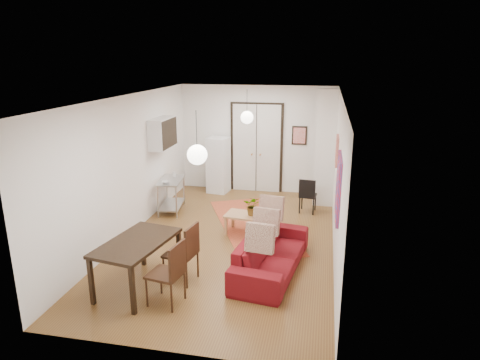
% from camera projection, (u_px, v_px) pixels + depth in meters
% --- Properties ---
extents(floor, '(7.00, 7.00, 0.00)m').
position_uv_depth(floor, '(229.00, 240.00, 8.77)').
color(floor, brown).
rests_on(floor, ground).
extents(ceiling, '(4.20, 7.00, 0.02)m').
position_uv_depth(ceiling, '(228.00, 97.00, 7.96)').
color(ceiling, white).
rests_on(ceiling, wall_back).
extents(wall_back, '(4.20, 0.02, 2.90)m').
position_uv_depth(wall_back, '(257.00, 139.00, 11.66)').
color(wall_back, white).
rests_on(wall_back, floor).
extents(wall_front, '(4.20, 0.02, 2.90)m').
position_uv_depth(wall_front, '(162.00, 248.00, 5.07)').
color(wall_front, white).
rests_on(wall_front, floor).
extents(wall_left, '(0.02, 7.00, 2.90)m').
position_uv_depth(wall_left, '(128.00, 167.00, 8.76)').
color(wall_left, white).
rests_on(wall_left, floor).
extents(wall_right, '(0.02, 7.00, 2.90)m').
position_uv_depth(wall_right, '(338.00, 178.00, 7.96)').
color(wall_right, white).
rests_on(wall_right, floor).
extents(double_doors, '(1.44, 0.06, 2.50)m').
position_uv_depth(double_doors, '(256.00, 149.00, 11.68)').
color(double_doors, silver).
rests_on(double_doors, wall_back).
extents(stub_partition, '(0.50, 0.10, 2.90)m').
position_uv_depth(stub_partition, '(325.00, 149.00, 10.41)').
color(stub_partition, white).
rests_on(stub_partition, floor).
extents(wall_cabinet, '(0.35, 1.00, 0.70)m').
position_uv_depth(wall_cabinet, '(163.00, 133.00, 10.01)').
color(wall_cabinet, white).
rests_on(wall_cabinet, wall_left).
extents(painting_popart, '(0.05, 1.00, 1.00)m').
position_uv_depth(painting_popart, '(339.00, 187.00, 6.74)').
color(painting_popart, red).
rests_on(painting_popart, wall_right).
extents(painting_abstract, '(0.05, 0.50, 0.60)m').
position_uv_depth(painting_abstract, '(337.00, 151.00, 8.62)').
color(painting_abstract, beige).
rests_on(painting_abstract, wall_right).
extents(poster_back, '(0.40, 0.03, 0.50)m').
position_uv_depth(poster_back, '(299.00, 136.00, 11.37)').
color(poster_back, red).
rests_on(poster_back, wall_back).
extents(print_left, '(0.03, 0.44, 0.54)m').
position_uv_depth(print_left, '(164.00, 127.00, 10.50)').
color(print_left, '#98623F').
rests_on(print_left, wall_left).
extents(pendant_back, '(0.30, 0.30, 0.80)m').
position_uv_depth(pendant_back, '(247.00, 117.00, 10.02)').
color(pendant_back, silver).
rests_on(pendant_back, ceiling).
extents(pendant_front, '(0.30, 0.30, 0.80)m').
position_uv_depth(pendant_front, '(197.00, 155.00, 6.26)').
color(pendant_front, silver).
rests_on(pendant_front, ceiling).
extents(kilim_rug, '(2.66, 3.74, 0.01)m').
position_uv_depth(kilim_rug, '(252.00, 225.00, 9.55)').
color(kilim_rug, '#C74E31').
rests_on(kilim_rug, floor).
extents(sofa, '(2.35, 1.19, 0.66)m').
position_uv_depth(sofa, '(271.00, 253.00, 7.46)').
color(sofa, maroon).
rests_on(sofa, floor).
extents(coffee_table, '(1.02, 0.65, 0.43)m').
position_uv_depth(coffee_table, '(248.00, 217.00, 9.01)').
color(coffee_table, tan).
rests_on(coffee_table, floor).
extents(potted_plant, '(0.41, 0.37, 0.42)m').
position_uv_depth(potted_plant, '(253.00, 206.00, 8.91)').
color(potted_plant, '#3E7032').
rests_on(potted_plant, coffee_table).
extents(kitchen_counter, '(0.66, 1.10, 0.79)m').
position_uv_depth(kitchen_counter, '(171.00, 191.00, 10.31)').
color(kitchen_counter, '#B0B3B5').
rests_on(kitchen_counter, floor).
extents(bowl, '(0.24, 0.24, 0.05)m').
position_uv_depth(bowl, '(166.00, 182.00, 9.94)').
color(bowl, silver).
rests_on(bowl, kitchen_counter).
extents(soap_bottle, '(0.10, 0.10, 0.16)m').
position_uv_depth(soap_bottle, '(174.00, 174.00, 10.44)').
color(soap_bottle, '#539AB5').
rests_on(soap_bottle, kitchen_counter).
extents(fridge, '(0.61, 0.61, 1.52)m').
position_uv_depth(fridge, '(218.00, 165.00, 11.71)').
color(fridge, white).
rests_on(fridge, floor).
extents(dining_table, '(1.08, 1.60, 0.82)m').
position_uv_depth(dining_table, '(137.00, 246.00, 6.81)').
color(dining_table, black).
rests_on(dining_table, floor).
extents(dining_chair_near, '(0.56, 0.72, 1.01)m').
position_uv_depth(dining_chair_near, '(182.00, 246.00, 7.16)').
color(dining_chair_near, '#341E10').
rests_on(dining_chair_near, floor).
extents(dining_chair_far, '(0.56, 0.72, 1.01)m').
position_uv_depth(dining_chair_far, '(167.00, 265.00, 6.50)').
color(dining_chair_far, '#341E10').
rests_on(dining_chair_far, floor).
extents(black_side_chair, '(0.43, 0.43, 0.85)m').
position_uv_depth(black_side_chair, '(308.00, 191.00, 10.31)').
color(black_side_chair, black).
rests_on(black_side_chair, floor).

